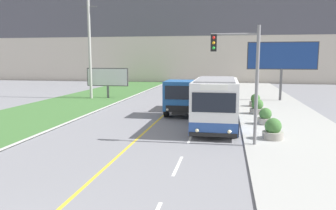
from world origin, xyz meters
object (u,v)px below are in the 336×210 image
Objects in this scene: billboard_large at (282,57)px; planter_round_third at (257,107)px; dump_truck at (183,97)px; billboard_small at (108,78)px; car_distant at (219,85)px; planter_round_near at (273,130)px; utility_pole_far at (90,47)px; planter_round_far at (255,101)px; planter_round_second at (265,117)px; city_bus at (216,104)px; traffic_light_mast at (243,70)px.

planter_round_third is at bearing -108.92° from billboard_large.
billboard_small is at bearing 136.33° from dump_truck.
billboard_small reaches higher than car_distant.
planter_round_third is (-0.11, 7.81, 0.02)m from planter_round_near.
billboard_small is at bearing 22.70° from utility_pole_far.
utility_pole_far is at bearing 156.41° from planter_round_third.
planter_round_far is (5.62, 4.94, -0.78)m from dump_truck.
billboard_small reaches higher than planter_round_second.
car_distant is 0.65× the size of billboard_large.
dump_truck is at bearing -169.17° from planter_round_third.
planter_round_third reaches higher than planter_round_near.
utility_pole_far is 9.86× the size of planter_round_far.
car_distant is (-0.38, 24.58, -0.85)m from city_bus.
billboard_large is (19.18, 1.43, -1.05)m from utility_pole_far.
planter_round_far is at bearing 82.43° from traffic_light_mast.
planter_round_second is 7.81m from planter_round_far.
planter_round_second is at bearing -38.22° from billboard_small.
planter_round_near is at bearing -99.76° from billboard_large.
billboard_large reaches higher than traffic_light_mast.
car_distant is 0.96× the size of billboard_small.
utility_pole_far reaches higher than city_bus.
city_bus reaches higher than car_distant.
planter_round_near is at bearing -90.62° from planter_round_second.
dump_truck is 1.13× the size of traffic_light_mast.
dump_truck is 0.98× the size of billboard_large.
billboard_small reaches higher than planter_round_far.
traffic_light_mast is at bearing -99.70° from planter_round_third.
car_distant is at bearing 99.95° from planter_round_third.
planter_round_far is at bearing 89.86° from planter_round_second.
billboard_small is (-11.75, 13.59, 0.63)m from city_bus.
dump_truck is 13.05m from billboard_large.
utility_pole_far is 20.34m from planter_round_second.
billboard_small is at bearing 165.42° from planter_round_far.
planter_round_far is (16.43, -3.19, -4.81)m from utility_pole_far.
planter_round_near is at bearing -33.20° from city_bus.
dump_truck is 0.61× the size of utility_pole_far.
billboard_small is (1.59, 0.67, -3.19)m from utility_pole_far.
dump_truck is 12.78m from billboard_small.
city_bus is at bearing -107.59° from planter_round_far.
planter_round_second is (3.44, -22.65, -0.16)m from car_distant.
traffic_light_mast is 9.69m from planter_round_third.
traffic_light_mast is at bearing -108.30° from planter_round_second.
utility_pole_far is (-12.97, -11.65, 4.67)m from car_distant.
billboard_large reaches higher than planter_round_far.
car_distant is 0.41× the size of utility_pole_far.
planter_round_third is (1.55, 9.06, -3.09)m from traffic_light_mast.
traffic_light_mast is 1.28× the size of billboard_small.
traffic_light_mast reaches higher than planter_round_far.
car_distant is 18.05m from utility_pole_far.
planter_round_near is at bearing -50.62° from dump_truck.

